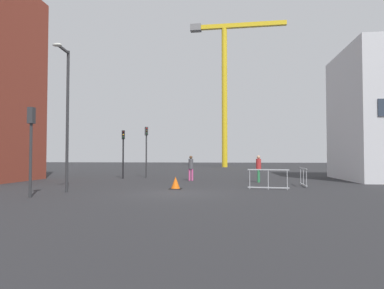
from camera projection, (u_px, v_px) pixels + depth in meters
ground at (175, 193)px, 15.98m from camera, size 160.00×160.00×0.00m
construction_crane at (226, 73)px, 55.38m from camera, size 15.73×1.62×23.88m
streetlamp_tall at (66, 108)px, 16.41m from camera, size 0.44×1.45×7.00m
traffic_light_near at (146, 144)px, 27.96m from camera, size 0.33×0.39×4.22m
traffic_light_island at (31, 137)px, 14.42m from camera, size 0.26×0.38×3.87m
traffic_light_far at (123, 146)px, 26.60m from camera, size 0.32×0.39×3.82m
pedestrian_walking at (259, 167)px, 22.82m from camera, size 0.34×0.34×1.83m
pedestrian_waiting at (191, 166)px, 24.43m from camera, size 0.34×0.34×1.81m
safety_barrier_rear at (268, 179)px, 17.87m from camera, size 2.16×0.31×1.08m
safety_barrier_left_run at (303, 177)px, 19.65m from camera, size 0.16×2.18×1.08m
traffic_cone_striped at (176, 183)px, 18.13m from camera, size 0.65×0.65×0.66m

